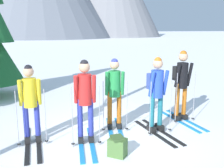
{
  "coord_description": "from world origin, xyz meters",
  "views": [
    {
      "loc": [
        -1.79,
        -5.17,
        2.33
      ],
      "look_at": [
        0.11,
        0.52,
        1.05
      ],
      "focal_mm": 41.54,
      "sensor_mm": 36.0,
      "label": 1
    }
  ],
  "objects_px": {
    "skier_in_red": "(85,98)",
    "skier_in_black": "(182,81)",
    "skier_in_yellow": "(30,102)",
    "skier_in_blue": "(157,90)",
    "backpack_on_snow_front": "(118,147)",
    "skier_in_green": "(114,90)"
  },
  "relations": [
    {
      "from": "skier_in_black",
      "to": "skier_in_blue",
      "type": "bearing_deg",
      "value": -153.37
    },
    {
      "from": "skier_in_black",
      "to": "backpack_on_snow_front",
      "type": "xyz_separation_m",
      "value": [
        -2.21,
        -1.35,
        -0.84
      ]
    },
    {
      "from": "skier_in_yellow",
      "to": "skier_in_red",
      "type": "distance_m",
      "value": 1.12
    },
    {
      "from": "skier_in_yellow",
      "to": "skier_in_green",
      "type": "distance_m",
      "value": 1.88
    },
    {
      "from": "backpack_on_snow_front",
      "to": "skier_in_green",
      "type": "bearing_deg",
      "value": 73.53
    },
    {
      "from": "skier_in_blue",
      "to": "backpack_on_snow_front",
      "type": "xyz_separation_m",
      "value": [
        -1.24,
        -0.87,
        -0.79
      ]
    },
    {
      "from": "skier_in_yellow",
      "to": "skier_in_blue",
      "type": "distance_m",
      "value": 2.74
    },
    {
      "from": "skier_in_red",
      "to": "skier_in_black",
      "type": "bearing_deg",
      "value": 12.39
    },
    {
      "from": "skier_in_black",
      "to": "backpack_on_snow_front",
      "type": "height_order",
      "value": "skier_in_black"
    },
    {
      "from": "skier_in_red",
      "to": "skier_in_blue",
      "type": "relative_size",
      "value": 1.01
    },
    {
      "from": "skier_in_green",
      "to": "skier_in_black",
      "type": "bearing_deg",
      "value": 1.15
    },
    {
      "from": "skier_in_yellow",
      "to": "skier_in_green",
      "type": "xyz_separation_m",
      "value": [
        1.87,
        0.19,
        0.06
      ]
    },
    {
      "from": "skier_in_green",
      "to": "backpack_on_snow_front",
      "type": "height_order",
      "value": "skier_in_green"
    },
    {
      "from": "skier_in_green",
      "to": "backpack_on_snow_front",
      "type": "distance_m",
      "value": 1.57
    },
    {
      "from": "skier_in_black",
      "to": "backpack_on_snow_front",
      "type": "relative_size",
      "value": 4.54
    },
    {
      "from": "skier_in_blue",
      "to": "backpack_on_snow_front",
      "type": "bearing_deg",
      "value": -145.02
    },
    {
      "from": "backpack_on_snow_front",
      "to": "skier_in_red",
      "type": "bearing_deg",
      "value": 118.76
    },
    {
      "from": "skier_in_yellow",
      "to": "skier_in_blue",
      "type": "bearing_deg",
      "value": -5.5
    },
    {
      "from": "skier_in_yellow",
      "to": "skier_in_red",
      "type": "relative_size",
      "value": 1.03
    },
    {
      "from": "skier_in_red",
      "to": "skier_in_yellow",
      "type": "bearing_deg",
      "value": 161.34
    },
    {
      "from": "skier_in_red",
      "to": "skier_in_green",
      "type": "bearing_deg",
      "value": 33.62
    },
    {
      "from": "skier_in_red",
      "to": "skier_in_black",
      "type": "relative_size",
      "value": 0.96
    }
  ]
}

